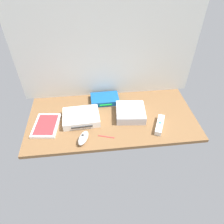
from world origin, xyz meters
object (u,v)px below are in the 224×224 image
network_router (105,99)px  game_case (46,125)px  mini_computer (131,113)px  game_console (81,117)px  remote_wand (160,125)px  remote_nunchuk (83,138)px  stylus_pen (106,136)px

network_router → game_case: bearing=-152.4°
network_router → mini_computer: bearing=-50.5°
game_case → network_router: bearing=35.7°
game_case → network_router: (35.49, 19.57, 0.94)cm
mini_computer → network_router: (-14.13, 16.43, -0.94)cm
game_console → mini_computer: (29.51, 0.07, 0.44)cm
network_router → remote_wand: size_ratio=1.22×
remote_nunchuk → stylus_pen: (12.42, 1.28, -1.69)cm
game_case → remote_wand: 65.04cm
game_case → stylus_pen: game_case is taller
game_case → remote_nunchuk: 24.99cm
network_router → stylus_pen: bearing=-94.7°
mini_computer → remote_nunchuk: size_ratio=1.71×
remote_nunchuk → mini_computer: bearing=52.0°
game_console → stylus_pen: bearing=-51.2°
stylus_pen → game_case: bearing=160.4°
game_case → network_router: size_ratio=1.12×
remote_wand → stylus_pen: (-30.99, -4.28, -1.16)cm
network_router → remote_wand: same height
stylus_pen → network_router: bearing=86.5°
remote_wand → mini_computer: bearing=168.5°
mini_computer → game_case: size_ratio=0.91×
game_case → stylus_pen: size_ratio=2.28×
network_router → remote_nunchuk: (-14.32, -32.79, 0.34)cm
game_case → game_console: bearing=15.6°
game_console → stylus_pen: game_console is taller
remote_nunchuk → remote_wand: bearing=29.3°
game_console → remote_wand: (44.48, -10.73, -0.69)cm
game_case → stylus_pen: 35.65cm
network_router → remote_wand: (29.09, -27.23, -0.19)cm
game_case → stylus_pen: bearing=-12.7°
remote_wand → stylus_pen: remote_wand is taller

